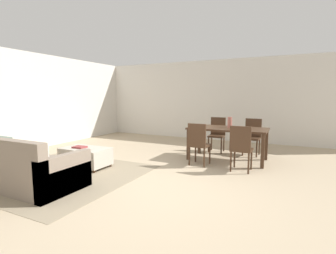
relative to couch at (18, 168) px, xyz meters
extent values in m
plane|color=tan|center=(2.00, 0.90, -0.29)|extent=(10.80, 10.80, 0.00)
cube|color=silver|center=(2.00, 5.90, 1.06)|extent=(9.00, 0.12, 2.70)
cube|color=silver|center=(-2.50, 1.40, 1.06)|extent=(0.12, 11.00, 2.70)
cube|color=gray|center=(0.12, 0.69, -0.29)|extent=(3.00, 2.80, 0.01)
cube|color=gray|center=(0.00, 0.05, -0.08)|extent=(2.24, 0.97, 0.42)
cube|color=gray|center=(1.05, 0.05, 0.02)|extent=(0.14, 0.97, 0.62)
cube|color=slate|center=(-0.22, -0.07, 0.33)|extent=(0.40, 0.13, 0.41)
cube|color=slate|center=(0.22, -0.10, 0.30)|extent=(0.35, 0.12, 0.35)
cube|color=silver|center=(0.66, -0.09, 0.31)|extent=(0.37, 0.11, 0.37)
cube|color=#B7AD9E|center=(0.23, 1.32, -0.06)|extent=(0.99, 0.59, 0.35)
cylinder|color=#422B1C|center=(-0.21, 1.56, -0.26)|extent=(0.05, 0.05, 0.06)
cylinder|color=#422B1C|center=(0.68, 1.56, -0.26)|extent=(0.05, 0.05, 0.06)
cylinder|color=#422B1C|center=(-0.21, 1.07, -0.26)|extent=(0.05, 0.05, 0.06)
cylinder|color=#422B1C|center=(0.68, 1.07, -0.26)|extent=(0.05, 0.05, 0.06)
cube|color=#422B1C|center=(2.77, 3.26, 0.45)|extent=(1.77, 0.89, 0.04)
cube|color=#422B1C|center=(1.94, 3.64, 0.07)|extent=(0.07, 0.07, 0.72)
cube|color=#422B1C|center=(3.59, 3.64, 0.07)|extent=(0.07, 0.07, 0.72)
cube|color=#422B1C|center=(1.94, 2.87, 0.07)|extent=(0.07, 0.07, 0.72)
cube|color=#422B1C|center=(3.59, 2.87, 0.07)|extent=(0.07, 0.07, 0.72)
cube|color=#422B1C|center=(2.33, 2.56, 0.14)|extent=(0.42, 0.42, 0.04)
cube|color=#422B1C|center=(2.32, 2.38, 0.39)|extent=(0.40, 0.06, 0.47)
cylinder|color=#422B1C|center=(2.17, 2.74, -0.09)|extent=(0.04, 0.04, 0.41)
cylinder|color=#422B1C|center=(2.51, 2.72, -0.09)|extent=(0.04, 0.04, 0.41)
cylinder|color=#422B1C|center=(2.15, 2.40, -0.09)|extent=(0.04, 0.04, 0.41)
cylinder|color=#422B1C|center=(2.49, 2.38, -0.09)|extent=(0.04, 0.04, 0.41)
cube|color=#422B1C|center=(3.23, 2.51, 0.14)|extent=(0.40, 0.40, 0.04)
cube|color=#422B1C|center=(3.22, 2.33, 0.39)|extent=(0.40, 0.04, 0.47)
cylinder|color=#422B1C|center=(3.06, 2.68, -0.09)|extent=(0.04, 0.04, 0.41)
cylinder|color=#422B1C|center=(3.40, 2.68, -0.09)|extent=(0.04, 0.04, 0.41)
cylinder|color=#422B1C|center=(3.05, 2.34, -0.09)|extent=(0.04, 0.04, 0.41)
cylinder|color=#422B1C|center=(3.39, 2.34, -0.09)|extent=(0.04, 0.04, 0.41)
cube|color=#422B1C|center=(2.30, 3.99, 0.14)|extent=(0.42, 0.42, 0.04)
cube|color=#422B1C|center=(2.29, 4.17, 0.39)|extent=(0.40, 0.06, 0.47)
cylinder|color=#422B1C|center=(2.48, 3.82, -0.09)|extent=(0.04, 0.04, 0.41)
cylinder|color=#422B1C|center=(2.14, 3.81, -0.09)|extent=(0.04, 0.04, 0.41)
cylinder|color=#422B1C|center=(2.46, 4.16, -0.09)|extent=(0.04, 0.04, 0.41)
cylinder|color=#422B1C|center=(2.12, 4.15, -0.09)|extent=(0.04, 0.04, 0.41)
cube|color=#422B1C|center=(3.20, 4.00, 0.14)|extent=(0.43, 0.43, 0.04)
cube|color=#422B1C|center=(3.21, 4.17, 0.39)|extent=(0.40, 0.07, 0.47)
cylinder|color=#422B1C|center=(3.36, 3.81, -0.09)|extent=(0.04, 0.04, 0.41)
cylinder|color=#422B1C|center=(3.02, 3.84, -0.09)|extent=(0.04, 0.04, 0.41)
cylinder|color=#422B1C|center=(3.38, 4.15, -0.09)|extent=(0.04, 0.04, 0.41)
cylinder|color=#422B1C|center=(3.04, 4.18, -0.09)|extent=(0.04, 0.04, 0.41)
cylinder|color=#B26659|center=(2.80, 3.29, 0.59)|extent=(0.10, 0.10, 0.25)
cube|color=maroon|center=(0.12, 1.27, 0.14)|extent=(0.27, 0.21, 0.03)
camera|label=1|loc=(4.10, -2.59, 1.20)|focal=27.04mm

